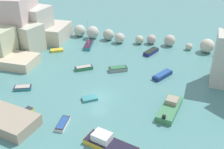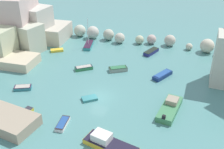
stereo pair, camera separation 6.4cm
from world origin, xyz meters
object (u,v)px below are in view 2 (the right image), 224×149
at_px(moored_boat_6, 90,98).
at_px(moored_boat_7, 24,113).
at_px(moored_boat_0, 89,45).
at_px(moored_boat_5, 84,68).
at_px(moored_boat_3, 23,88).
at_px(moored_boat_11, 170,108).
at_px(moored_boat_4, 109,143).
at_px(moored_boat_9, 151,52).
at_px(stone_dock, 4,119).
at_px(moored_boat_10, 57,50).
at_px(moored_boat_8, 63,124).
at_px(moored_boat_2, 162,75).
at_px(moored_boat_1, 118,69).

relative_size(moored_boat_6, moored_boat_7, 0.91).
height_order(moored_boat_0, moored_boat_5, moored_boat_0).
height_order(moored_boat_3, moored_boat_5, moored_boat_5).
height_order(moored_boat_3, moored_boat_11, moored_boat_11).
xyz_separation_m(moored_boat_3, moored_boat_11, (22.44, 2.63, 0.23)).
distance_m(moored_boat_4, moored_boat_9, 27.24).
height_order(stone_dock, moored_boat_10, stone_dock).
height_order(moored_boat_7, moored_boat_10, moored_boat_7).
xyz_separation_m(stone_dock, moored_boat_8, (7.15, 2.46, -0.51)).
xyz_separation_m(moored_boat_7, moored_boat_11, (18.15, 8.02, 0.25)).
distance_m(moored_boat_0, moored_boat_7, 24.35).
xyz_separation_m(moored_boat_6, moored_boat_11, (11.51, 1.47, 0.33)).
distance_m(moored_boat_6, moored_boat_9, 19.64).
bearing_deg(moored_boat_3, moored_boat_7, -78.89).
xyz_separation_m(stone_dock, moored_boat_2, (16.41, 19.53, -0.41)).
relative_size(moored_boat_2, moored_boat_8, 1.36).
bearing_deg(moored_boat_2, moored_boat_10, 107.24).
bearing_deg(moored_boat_2, moored_boat_6, 165.25).
xyz_separation_m(stone_dock, moored_boat_1, (8.70, 18.90, -0.39)).
relative_size(moored_boat_0, moored_boat_7, 2.18).
distance_m(moored_boat_4, moored_boat_10, 29.08).
relative_size(moored_boat_6, moored_boat_8, 0.83).
distance_m(stone_dock, moored_boat_11, 22.02).
distance_m(moored_boat_8, moored_boat_10, 23.60).
bearing_deg(stone_dock, moored_boat_8, 19.01).
bearing_deg(moored_boat_5, moored_boat_3, 17.35).
distance_m(moored_boat_0, moored_boat_8, 25.51).
distance_m(moored_boat_2, moored_boat_5, 13.74).
bearing_deg(moored_boat_5, moored_boat_6, 81.11).
bearing_deg(moored_boat_3, moored_boat_4, -49.31).
bearing_deg(moored_boat_10, moored_boat_3, 64.16).
distance_m(moored_boat_4, moored_boat_11, 10.88).
bearing_deg(moored_boat_6, moored_boat_0, -105.41).
relative_size(stone_dock, moored_boat_1, 2.63).
height_order(moored_boat_2, moored_boat_7, moored_boat_2).
bearing_deg(moored_boat_2, moored_boat_11, -137.60).
distance_m(stone_dock, moored_boat_0, 26.74).
bearing_deg(moored_boat_8, moored_boat_9, 159.13).
bearing_deg(moored_boat_5, moored_boat_7, 43.41).
xyz_separation_m(moored_boat_1, moored_boat_10, (-14.37, 3.37, -0.15)).
relative_size(stone_dock, moored_boat_3, 3.06).
height_order(moored_boat_3, moored_boat_9, moored_boat_9).
xyz_separation_m(stone_dock, moored_boat_10, (-5.67, 22.27, -0.53)).
height_order(moored_boat_7, moored_boat_9, moored_boat_9).
relative_size(stone_dock, moored_boat_10, 3.26).
relative_size(moored_boat_8, moored_boat_10, 1.13).
bearing_deg(moored_boat_10, moored_boat_4, 96.77).
xyz_separation_m(moored_boat_5, moored_boat_8, (4.27, -14.73, -0.06)).
height_order(moored_boat_4, moored_boat_5, moored_boat_4).
distance_m(stone_dock, moored_boat_10, 22.99).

